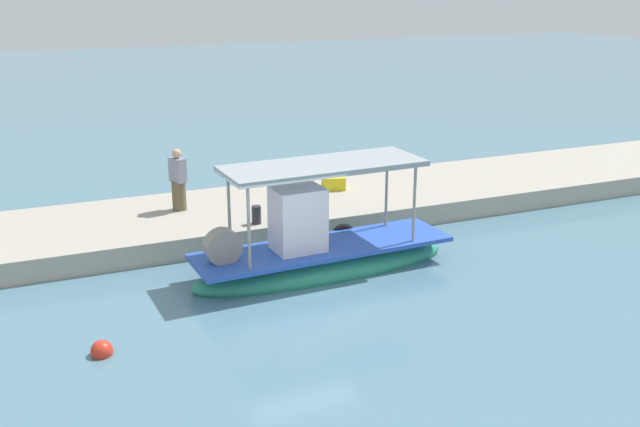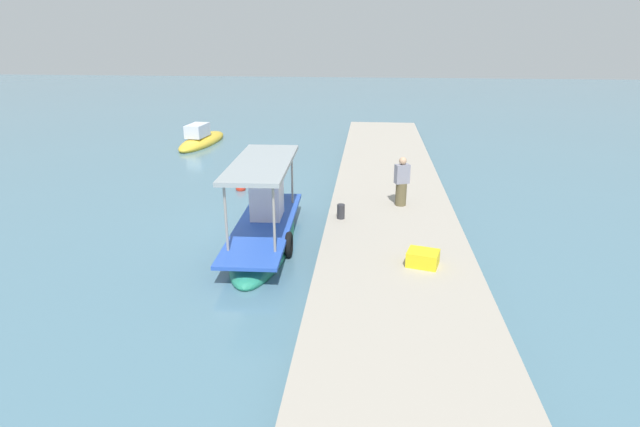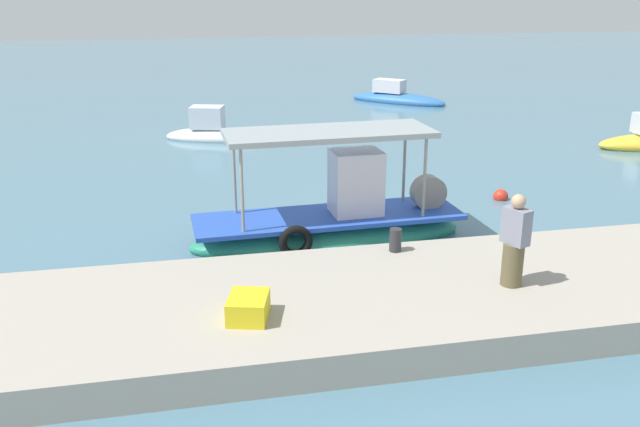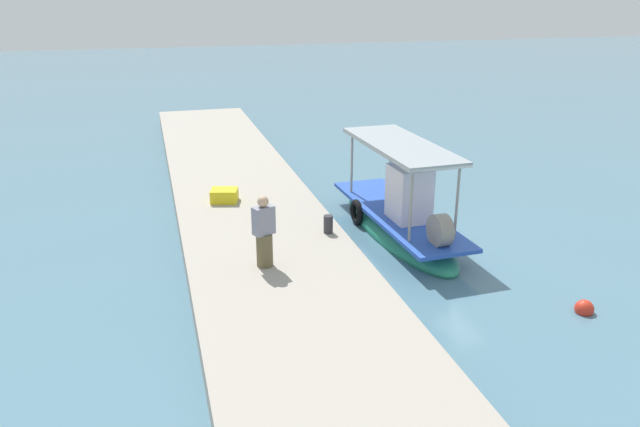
% 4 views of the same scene
% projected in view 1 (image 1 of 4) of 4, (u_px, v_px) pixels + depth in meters
% --- Properties ---
extents(ground_plane, '(120.00, 120.00, 0.00)m').
position_uv_depth(ground_plane, '(289.00, 286.00, 16.30)').
color(ground_plane, slate).
extents(dock_quay, '(36.00, 4.09, 0.57)m').
position_uv_depth(dock_quay, '(230.00, 217.00, 20.08)').
color(dock_quay, '#A79E90').
rests_on(dock_quay, ground_plane).
extents(main_fishing_boat, '(6.37, 1.94, 2.92)m').
position_uv_depth(main_fishing_boat, '(319.00, 253.00, 17.00)').
color(main_fishing_boat, '#288B6A').
rests_on(main_fishing_boat, ground_plane).
extents(fisherman_near_bollard, '(0.48, 0.53, 1.66)m').
position_uv_depth(fisherman_near_bollard, '(178.00, 182.00, 19.56)').
color(fisherman_near_bollard, brown).
rests_on(fisherman_near_bollard, dock_quay).
extents(mooring_bollard, '(0.24, 0.24, 0.46)m').
position_uv_depth(mooring_bollard, '(256.00, 215.00, 18.60)').
color(mooring_bollard, '#2D2D33').
rests_on(mooring_bollard, dock_quay).
extents(cargo_crate, '(0.79, 0.89, 0.38)m').
position_uv_depth(cargo_crate, '(333.00, 182.00, 21.76)').
color(cargo_crate, yellow).
rests_on(cargo_crate, dock_quay).
extents(marker_buoy, '(0.40, 0.40, 0.40)m').
position_uv_depth(marker_buoy, '(102.00, 351.00, 13.33)').
color(marker_buoy, red).
rests_on(marker_buoy, ground_plane).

